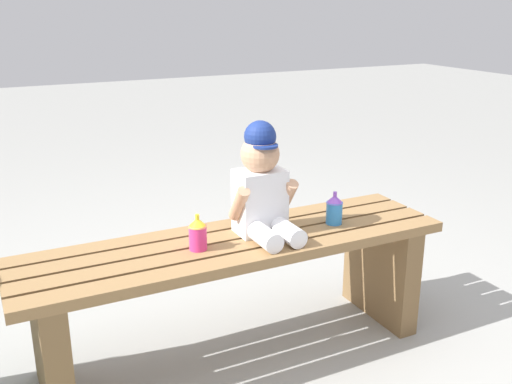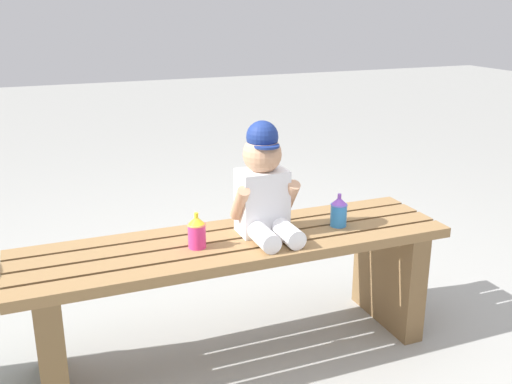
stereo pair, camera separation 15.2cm
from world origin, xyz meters
name	(u,v)px [view 2 (the right image)]	position (x,y,z in m)	size (l,w,h in m)	color
ground_plane	(238,352)	(0.00, 0.00, 0.00)	(16.00, 16.00, 0.00)	#999993
park_bench	(237,278)	(0.00, 0.00, 0.31)	(1.53, 0.39, 0.46)	olive
child_figure	(264,186)	(0.11, 0.01, 0.63)	(0.23, 0.27, 0.40)	white
sippy_cup_left	(197,231)	(-0.15, -0.02, 0.51)	(0.06, 0.06, 0.12)	#E5337F
sippy_cup_right	(339,211)	(0.39, -0.02, 0.51)	(0.06, 0.06, 0.12)	#338CE5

